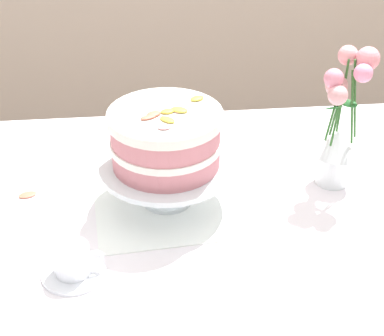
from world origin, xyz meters
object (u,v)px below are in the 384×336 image
Objects in this scene: flower_vase at (340,127)px; teacup at (73,263)px; dining_table at (209,259)px; layer_cake at (166,138)px; cake_stand at (167,170)px.

teacup is (-0.58, -0.26, -0.12)m from flower_vase.
layer_cake is (-0.08, 0.10, 0.25)m from dining_table.
flower_vase is 0.64m from teacup.
layer_cake reaches higher than teacup.
teacup is (-0.19, -0.22, -0.06)m from cake_stand.
flower_vase reaches higher than layer_cake.
dining_table is at bearing -155.25° from flower_vase.
flower_vase is (0.39, 0.04, 0.06)m from cake_stand.
cake_stand is 0.29m from teacup.
layer_cake is 1.95× the size of teacup.
dining_table is 11.48× the size of teacup.
layer_cake reaches higher than dining_table.
teacup is at bearing -156.01° from flower_vase.
cake_stand is 0.08m from layer_cake.
cake_stand reaches higher than teacup.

